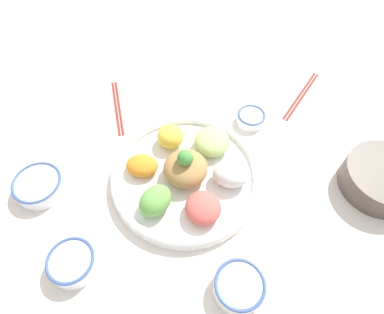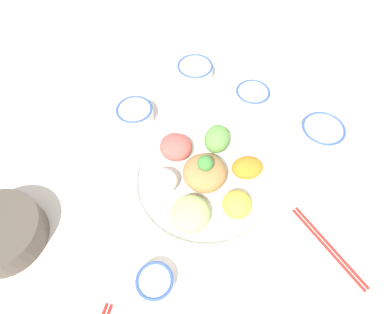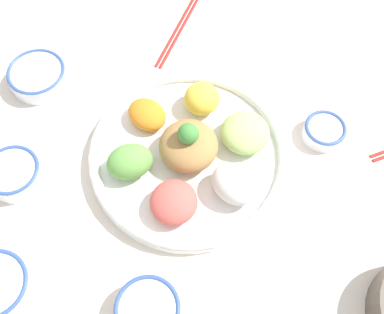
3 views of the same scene
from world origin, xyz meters
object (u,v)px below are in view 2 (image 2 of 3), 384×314
Objects in this scene: sauce_bowl_dark at (135,113)px; rice_bowl_plain at (252,95)px; side_serving_bowl at (0,232)px; chopsticks_pair_far at (329,246)px; salad_platter at (203,178)px; rice_bowl_blue at (195,70)px; sauce_bowl_far at (322,131)px; sauce_bowl_red at (155,282)px.

sauce_bowl_dark is 0.35m from rice_bowl_plain.
side_serving_bowl reaches higher than sauce_bowl_dark.
rice_bowl_plain reaches higher than chopsticks_pair_far.
rice_bowl_plain is at bearing -16.86° from chopsticks_pair_far.
salad_platter is 3.30× the size of rice_bowl_blue.
salad_platter reaches higher than sauce_bowl_far.
sauce_bowl_red is at bearing -92.92° from sauce_bowl_dark.
rice_bowl_blue and sauce_bowl_dark have the same top height.
sauce_bowl_red reaches higher than chopsticks_pair_far.
rice_bowl_plain is 0.47m from chopsticks_pair_far.
rice_bowl_plain is at bearing -1.72° from sauce_bowl_dark.
sauce_bowl_dark is 1.02× the size of rice_bowl_plain.
rice_bowl_plain is 0.22m from sauce_bowl_far.
sauce_bowl_red is 0.38× the size of chopsticks_pair_far.
sauce_bowl_red is at bearing -126.86° from salad_platter.
chopsticks_pair_far is (0.71, -0.19, -0.03)m from side_serving_bowl.
side_serving_bowl is at bearing -172.97° from sauce_bowl_far.
sauce_bowl_red is 0.71× the size of rice_bowl_blue.
side_serving_bowl reaches higher than rice_bowl_blue.
chopsticks_pair_far is at bearing -112.26° from sauce_bowl_far.
salad_platter is at bearing 4.01° from side_serving_bowl.
sauce_bowl_red is at bearing -151.38° from sauce_bowl_far.
side_serving_bowl is (-0.83, -0.10, 0.02)m from sauce_bowl_far.
salad_platter is 0.29m from sauce_bowl_dark.
side_serving_bowl is at bearing -142.48° from rice_bowl_blue.
salad_platter reaches higher than chopsticks_pair_far.
side_serving_bowl reaches higher than chopsticks_pair_far.
rice_bowl_plain is (0.22, 0.24, -0.00)m from salad_platter.
rice_bowl_blue is at bearing 32.69° from sauce_bowl_dark.
side_serving_bowl is (-0.69, -0.28, 0.01)m from rice_bowl_plain.
sauce_bowl_red is 0.59m from sauce_bowl_far.
sauce_bowl_red is at bearing 68.60° from chopsticks_pair_far.
rice_bowl_blue is 0.64m from chopsticks_pair_far.
rice_bowl_blue is 1.08× the size of sauce_bowl_dark.
salad_platter is 3.14× the size of sauce_bowl_far.
salad_platter is 0.48m from side_serving_bowl.
sauce_bowl_far is (0.28, -0.32, -0.00)m from rice_bowl_blue.
sauce_bowl_far is (0.49, -0.18, -0.00)m from sauce_bowl_dark.
side_serving_bowl is (-0.32, 0.18, 0.02)m from sauce_bowl_red.
side_serving_bowl reaches higher than rice_bowl_plain.
side_serving_bowl is 0.74m from chopsticks_pair_far.
chopsticks_pair_far is at bearing -15.18° from side_serving_bowl.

